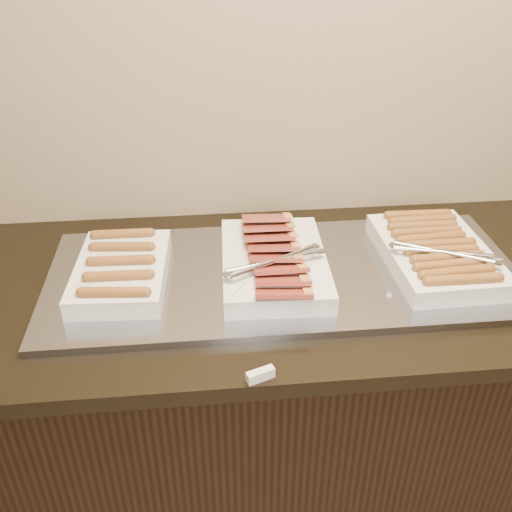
{
  "coord_description": "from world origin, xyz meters",
  "views": [
    {
      "loc": [
        -0.18,
        0.93,
        1.72
      ],
      "look_at": [
        -0.05,
        2.13,
        0.97
      ],
      "focal_mm": 40.0,
      "sensor_mm": 36.0,
      "label": 1
    }
  ],
  "objects": [
    {
      "name": "dish_center",
      "position": [
        -0.01,
        2.13,
        0.95
      ],
      "size": [
        0.28,
        0.42,
        0.09
      ],
      "rotation": [
        0.0,
        0.0,
        -0.04
      ],
      "color": "silver",
      "rests_on": "warming_tray"
    },
    {
      "name": "label_holder",
      "position": [
        -0.08,
        1.77,
        0.91
      ],
      "size": [
        0.06,
        0.04,
        0.02
      ],
      "primitive_type": "cube",
      "rotation": [
        0.0,
        0.0,
        0.35
      ],
      "color": "silver",
      "rests_on": "counter"
    },
    {
      "name": "counter",
      "position": [
        0.0,
        2.13,
        0.45
      ],
      "size": [
        2.06,
        0.76,
        0.9
      ],
      "color": "black",
      "rests_on": "ground"
    },
    {
      "name": "warming_tray",
      "position": [
        0.02,
        2.13,
        0.91
      ],
      "size": [
        1.2,
        0.5,
        0.02
      ],
      "primitive_type": "cube",
      "color": "#9598A2",
      "rests_on": "counter"
    },
    {
      "name": "dish_right",
      "position": [
        0.41,
        2.13,
        0.95
      ],
      "size": [
        0.28,
        0.39,
        0.08
      ],
      "rotation": [
        0.0,
        0.0,
        0.03
      ],
      "color": "silver",
      "rests_on": "warming_tray"
    },
    {
      "name": "dish_left",
      "position": [
        -0.39,
        2.13,
        0.95
      ],
      "size": [
        0.23,
        0.34,
        0.07
      ],
      "rotation": [
        0.0,
        0.0,
        -0.05
      ],
      "color": "silver",
      "rests_on": "warming_tray"
    }
  ]
}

